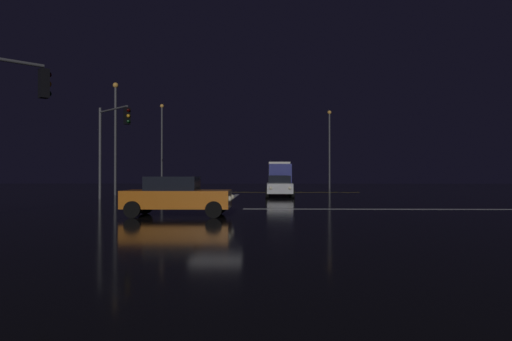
# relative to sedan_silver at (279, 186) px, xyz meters

# --- Properties ---
(ground) EXTENTS (120.00, 120.00, 0.10)m
(ground) POSITION_rel_sedan_silver_xyz_m (-3.37, -11.36, -0.85)
(ground) COLOR black
(stop_line_north) EXTENTS (0.35, 14.67, 0.01)m
(stop_line_north) POSITION_rel_sedan_silver_xyz_m (-3.37, -2.81, -0.80)
(stop_line_north) COLOR white
(stop_line_north) RESTS_ON ground
(centre_line_ns) EXTENTS (22.00, 0.15, 0.01)m
(centre_line_ns) POSITION_rel_sedan_silver_xyz_m (-3.37, 8.79, -0.80)
(centre_line_ns) COLOR yellow
(centre_line_ns) RESTS_ON ground
(crosswalk_bar_east) EXTENTS (14.67, 0.40, 0.01)m
(crosswalk_bar_east) POSITION_rel_sedan_silver_xyz_m (5.28, -11.36, -0.80)
(crosswalk_bar_east) COLOR white
(crosswalk_bar_east) RESTS_ON ground
(sedan_silver) EXTENTS (2.02, 4.33, 1.57)m
(sedan_silver) POSITION_rel_sedan_silver_xyz_m (0.00, 0.00, 0.00)
(sedan_silver) COLOR #B7B7BC
(sedan_silver) RESTS_ON ground
(sedan_gray) EXTENTS (2.02, 4.33, 1.57)m
(sedan_gray) POSITION_rel_sedan_silver_xyz_m (0.13, 5.87, 0.00)
(sedan_gray) COLOR slate
(sedan_gray) RESTS_ON ground
(sedan_red) EXTENTS (2.02, 4.33, 1.57)m
(sedan_red) POSITION_rel_sedan_silver_xyz_m (0.16, 11.43, 0.00)
(sedan_red) COLOR maroon
(sedan_red) RESTS_ON ground
(box_truck) EXTENTS (2.68, 8.28, 3.08)m
(box_truck) POSITION_rel_sedan_silver_xyz_m (0.53, 18.79, 0.91)
(box_truck) COLOR navy
(box_truck) RESTS_ON ground
(sedan_orange_crossing) EXTENTS (4.33, 2.02, 1.57)m
(sedan_orange_crossing) POSITION_rel_sedan_silver_xyz_m (-4.53, -15.02, 0.00)
(sedan_orange_crossing) COLOR #C66014
(sedan_orange_crossing) RESTS_ON ground
(traffic_signal_nw) EXTENTS (3.02, 3.02, 6.22)m
(traffic_signal_nw) POSITION_rel_sedan_silver_xyz_m (-11.16, -3.56, 3.47)
(traffic_signal_nw) COLOR #4C4C51
(traffic_signal_nw) RESTS_ON ground
(streetlamp_right_far) EXTENTS (0.44, 0.44, 8.99)m
(streetlamp_right_far) POSITION_rel_sedan_silver_xyz_m (6.28, 18.79, 4.38)
(streetlamp_right_far) COLOR #424247
(streetlamp_right_far) RESTS_ON ground
(streetlamp_left_near) EXTENTS (0.44, 0.44, 9.02)m
(streetlamp_left_near) POSITION_rel_sedan_silver_xyz_m (-13.02, 2.79, 4.40)
(streetlamp_left_near) COLOR #424247
(streetlamp_left_near) RESTS_ON ground
(streetlamp_left_far) EXTENTS (0.44, 0.44, 9.79)m
(streetlamp_left_far) POSITION_rel_sedan_silver_xyz_m (-13.02, 18.79, 4.80)
(streetlamp_left_far) COLOR #424247
(streetlamp_left_far) RESTS_ON ground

